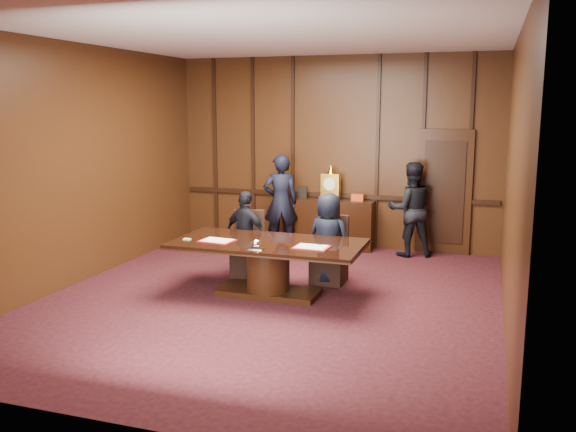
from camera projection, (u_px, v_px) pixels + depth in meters
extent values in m
plane|color=black|center=(271.00, 299.00, 8.29)|extent=(7.00, 7.00, 0.00)
plane|color=silver|center=(269.00, 33.00, 7.66)|extent=(7.00, 7.00, 0.00)
cube|color=black|center=(334.00, 152.00, 11.25)|extent=(6.00, 0.04, 3.50)
cube|color=black|center=(116.00, 217.00, 4.71)|extent=(6.00, 0.04, 3.50)
cube|color=black|center=(77.00, 165.00, 8.90)|extent=(0.04, 7.00, 3.50)
cube|color=black|center=(513.00, 180.00, 7.05)|extent=(0.04, 7.00, 3.50)
cube|color=black|center=(333.00, 195.00, 11.36)|extent=(5.90, 0.05, 0.08)
cube|color=black|center=(444.00, 192.00, 10.71)|extent=(0.95, 0.06, 2.20)
sphere|color=gold|center=(422.00, 195.00, 10.77)|extent=(0.08, 0.08, 0.08)
cube|color=black|center=(330.00, 224.00, 11.25)|extent=(1.60, 0.45, 0.90)
cube|color=black|center=(294.00, 243.00, 11.55)|extent=(0.12, 0.40, 0.06)
cube|color=black|center=(367.00, 249.00, 11.11)|extent=(0.12, 0.40, 0.06)
cube|color=gold|center=(331.00, 187.00, 11.13)|extent=(0.34, 0.18, 0.48)
cylinder|color=white|center=(329.00, 184.00, 11.03)|extent=(0.22, 0.03, 0.22)
cone|color=gold|center=(331.00, 169.00, 11.07)|extent=(0.14, 0.14, 0.16)
cube|color=black|center=(302.00, 192.00, 11.34)|extent=(0.18, 0.04, 0.22)
cube|color=red|center=(358.00, 198.00, 11.03)|extent=(0.22, 0.12, 0.12)
cube|color=black|center=(268.00, 292.00, 8.49)|extent=(1.40, 0.60, 0.08)
cylinder|color=black|center=(268.00, 268.00, 8.42)|extent=(0.60, 0.60, 0.62)
cube|color=black|center=(268.00, 245.00, 8.37)|extent=(2.62, 1.32, 0.02)
cube|color=black|center=(268.00, 244.00, 8.36)|extent=(2.60, 1.30, 0.06)
cube|color=maroon|center=(217.00, 241.00, 8.38)|extent=(0.49, 0.38, 0.01)
cube|color=white|center=(217.00, 240.00, 8.38)|extent=(0.43, 0.32, 0.01)
cube|color=maroon|center=(312.00, 247.00, 8.00)|extent=(0.48, 0.35, 0.01)
cube|color=white|center=(312.00, 247.00, 8.00)|extent=(0.41, 0.30, 0.01)
cube|color=white|center=(256.00, 248.00, 7.94)|extent=(0.20, 0.14, 0.01)
ellipsoid|color=white|center=(256.00, 244.00, 7.93)|extent=(0.13, 0.13, 0.10)
cube|color=#CFCC65|center=(187.00, 239.00, 8.48)|extent=(0.10, 0.07, 0.01)
cube|color=black|center=(248.00, 261.00, 9.45)|extent=(0.57, 0.57, 0.46)
cube|color=black|center=(250.00, 227.00, 9.56)|extent=(0.48, 0.16, 0.55)
cylinder|color=black|center=(231.00, 270.00, 9.34)|extent=(0.04, 0.04, 0.23)
cylinder|color=black|center=(264.00, 266.00, 9.59)|extent=(0.04, 0.04, 0.23)
cube|color=black|center=(329.00, 267.00, 9.05)|extent=(0.49, 0.49, 0.46)
cube|color=black|center=(333.00, 233.00, 9.15)|extent=(0.48, 0.08, 0.55)
cylinder|color=black|center=(312.00, 277.00, 8.94)|extent=(0.04, 0.04, 0.23)
cylinder|color=black|center=(345.00, 273.00, 9.19)|extent=(0.04, 0.04, 0.23)
imported|color=black|center=(246.00, 234.00, 9.32)|extent=(0.84, 0.55, 1.32)
imported|color=black|center=(328.00, 239.00, 8.92)|extent=(0.73, 0.54, 1.35)
imported|color=black|center=(281.00, 202.00, 11.09)|extent=(0.75, 0.63, 1.74)
imported|color=black|center=(411.00, 209.00, 10.58)|extent=(0.96, 0.86, 1.65)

